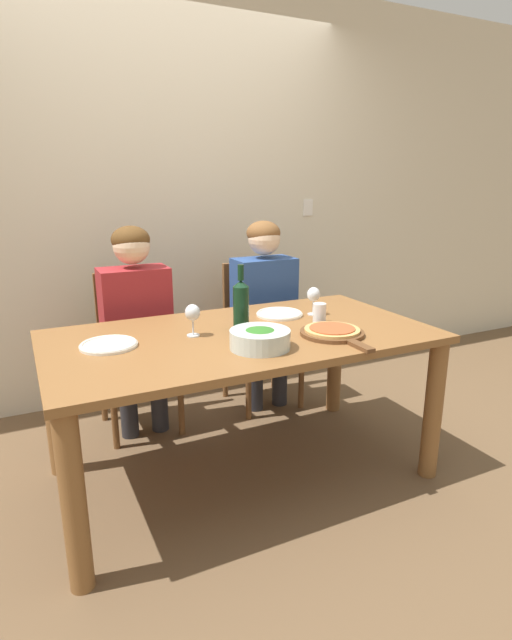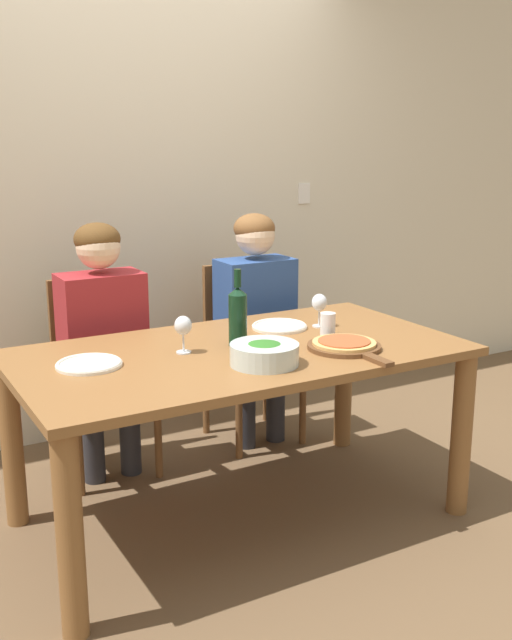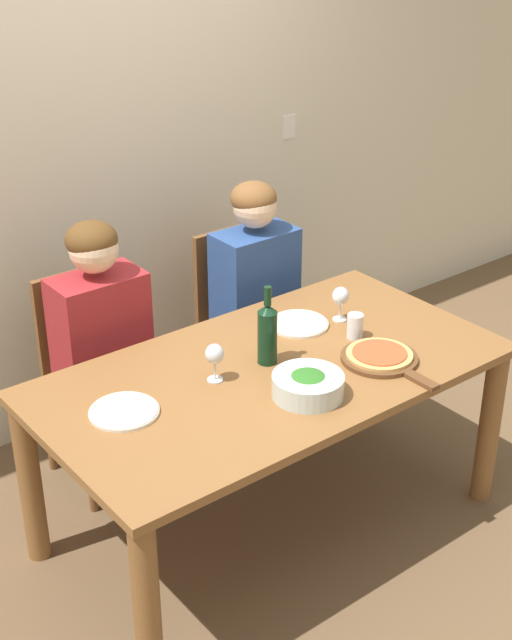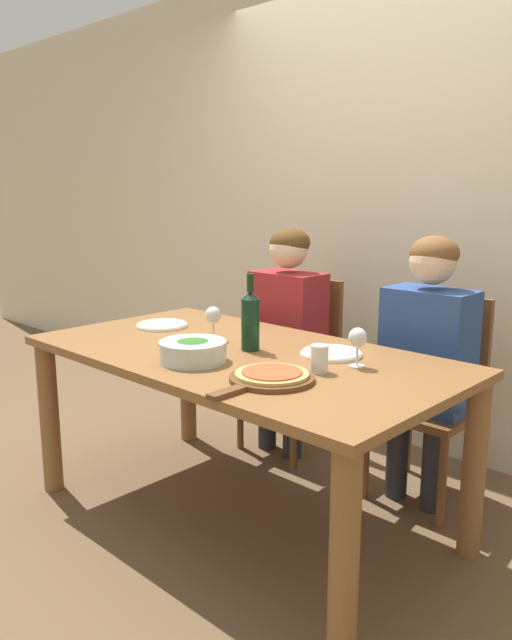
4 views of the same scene
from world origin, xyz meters
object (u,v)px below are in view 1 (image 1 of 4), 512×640
Objects in this scene: wine_glass_left at (193,314)px; broccoli_bowl at (260,339)px; wine_glass_right at (314,296)px; chair_right at (257,329)px; wine_bottle at (241,304)px; person_woman at (136,313)px; dinner_plate_left at (109,345)px; pizza_on_board at (333,332)px; water_tumbler at (319,313)px; dinner_plate_right at (280,314)px; chair_left at (135,346)px; person_man at (265,298)px.

broccoli_bowl is at bearing -55.41° from wine_glass_left.
chair_right is at bearing 90.92° from wine_glass_right.
wine_glass_left is (-0.24, 0.01, -0.02)m from wine_bottle.
wine_glass_left is at bearing 177.28° from wine_bottle.
person_woman reaches higher than broccoli_bowl.
chair_right is at bearing 34.22° from dinner_plate_left.
wine_glass_left is at bearing 155.00° from pizza_on_board.
wine_bottle is 2.11× the size of wine_glass_right.
water_tumbler reaches higher than pizza_on_board.
wine_glass_left is at bearing -164.60° from dinner_plate_right.
broccoli_bowl is at bearing -127.28° from dinner_plate_right.
wine_glass_right is at bearing -38.71° from chair_left.
pizza_on_board is 0.21m from water_tumbler.
chair_left reaches higher than broccoli_bowl.
chair_left is at bearing 180.00° from chair_right.
chair_left is 1.12m from broccoli_bowl.
dinner_plate_right is at bearing -104.86° from chair_right.
broccoli_bowl is (0.32, -0.92, 0.07)m from person_woman.
chair_left is at bearing 133.27° from water_tumbler.
chair_right is 2.11× the size of pizza_on_board.
wine_bottle is at bearing 171.65° from water_tumbler.
water_tumbler is (0.77, -0.81, 0.31)m from chair_left.
pizza_on_board is 0.38m from wine_glass_right.
wine_bottle is 1.29× the size of dinner_plate_left.
person_man is 4.89× the size of dinner_plate_right.
person_man is 11.86× the size of water_tumbler.
chair_right reaches higher than broccoli_bowl.
dinner_plate_right is at bearing 15.40° from wine_glass_left.
wine_glass_left is at bearing 124.59° from broccoli_bowl.
person_man is (0.00, -0.11, 0.23)m from chair_right.
dinner_plate_right is at bearing -42.22° from chair_left.
pizza_on_board is at bearing -36.91° from wine_bottle.
wine_glass_left is at bearing 173.72° from water_tumbler.
person_woman reaches higher than chair_left.
wine_glass_right is 1.48× the size of water_tumbler.
wine_bottle is 1.29× the size of dinner_plate_right.
person_man is at bearing 61.89° from broccoli_bowl.
chair_left is 0.92m from wine_bottle.
dinner_plate_right is 0.56m from wine_glass_left.
water_tumbler is at bearing -42.42° from person_woman.
broccoli_bowl is at bearing -153.57° from water_tumbler.
person_man is 0.56m from wine_glass_right.
chair_right reaches higher than water_tumbler.
wine_glass_left is (-0.69, -0.63, 0.13)m from person_man.
person_woman is 0.65m from wine_glass_left.
pizza_on_board is 0.66m from wine_glass_left.
person_man is at bearing -7.95° from chair_left.
person_woman is 2.76× the size of pizza_on_board.
person_woman is 0.98m from broccoli_bowl.
water_tumbler is (-0.05, -0.70, 0.07)m from person_man.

